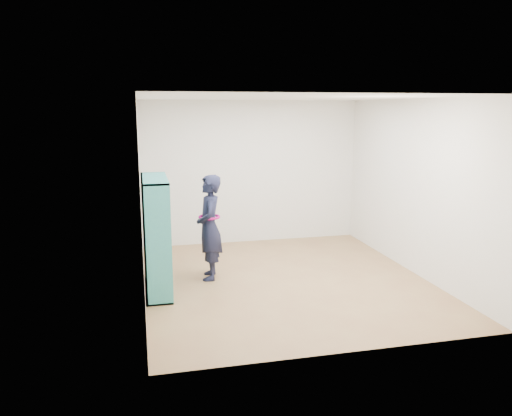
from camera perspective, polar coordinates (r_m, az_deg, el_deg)
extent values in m
plane|color=#895E3E|center=(7.35, 3.38, -8.23)|extent=(4.50, 4.50, 0.00)
plane|color=white|center=(6.93, 3.64, 12.48)|extent=(4.50, 4.50, 0.00)
cube|color=silver|center=(6.73, -13.04, 1.13)|extent=(0.02, 4.50, 2.60)
cube|color=silver|center=(7.83, 17.69, 2.29)|extent=(0.02, 4.50, 2.60)
cube|color=silver|center=(9.18, -0.53, 4.09)|extent=(4.00, 0.02, 2.60)
cube|color=silver|center=(4.95, 10.97, -2.42)|extent=(4.00, 0.02, 2.60)
cube|color=teal|center=(6.31, -11.15, -4.30)|extent=(0.34, 0.02, 1.56)
cube|color=teal|center=(7.43, -11.50, -1.96)|extent=(0.34, 0.02, 1.56)
cube|color=teal|center=(7.10, -11.09, -9.05)|extent=(0.34, 1.17, 0.02)
cube|color=teal|center=(6.72, -11.59, 3.33)|extent=(0.34, 1.17, 0.02)
cube|color=teal|center=(6.87, -12.66, -3.09)|extent=(0.02, 1.17, 1.56)
cube|color=teal|center=(6.69, -11.28, -3.42)|extent=(0.32, 0.02, 1.51)
cube|color=teal|center=(7.05, -11.39, -2.66)|extent=(0.32, 0.02, 1.51)
cube|color=teal|center=(6.97, -11.22, -6.05)|extent=(0.32, 1.12, 0.02)
cube|color=teal|center=(6.87, -11.34, -3.03)|extent=(0.32, 1.12, 0.02)
cube|color=teal|center=(6.79, -11.46, 0.06)|extent=(0.32, 1.12, 0.02)
cube|color=beige|center=(6.72, -10.81, -9.75)|extent=(0.21, 0.14, 0.05)
cube|color=black|center=(6.52, -10.86, -6.14)|extent=(0.18, 0.16, 0.22)
cube|color=maroon|center=(6.42, -10.98, -2.96)|extent=(0.18, 0.16, 0.21)
cube|color=silver|center=(6.41, -11.19, -0.23)|extent=(0.21, 0.14, 0.05)
cube|color=navy|center=(6.99, -10.88, -8.00)|extent=(0.18, 0.16, 0.26)
cube|color=brown|center=(6.88, -11.00, -5.12)|extent=(0.18, 0.16, 0.24)
cube|color=#BFB28C|center=(6.85, -11.19, -2.61)|extent=(0.21, 0.14, 0.08)
cube|color=#26594C|center=(6.71, -11.24, 1.01)|extent=(0.18, 0.16, 0.22)
cube|color=beige|center=(7.35, -11.00, -7.21)|extent=(0.18, 0.16, 0.22)
cube|color=black|center=(7.31, -11.19, -4.79)|extent=(0.21, 0.14, 0.08)
cube|color=maroon|center=(7.15, -11.23, -1.52)|extent=(0.18, 0.16, 0.20)
cube|color=silver|center=(7.07, -11.35, 1.62)|extent=(0.18, 0.16, 0.24)
imported|color=black|center=(7.25, -5.34, -2.22)|extent=(0.44, 0.60, 1.53)
torus|color=#AF0D6D|center=(7.21, -5.37, -1.02)|extent=(0.35, 0.35, 0.04)
cube|color=silver|center=(7.31, -6.39, -1.31)|extent=(0.02, 0.10, 0.12)
cube|color=black|center=(7.31, -6.39, -1.31)|extent=(0.02, 0.09, 0.12)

